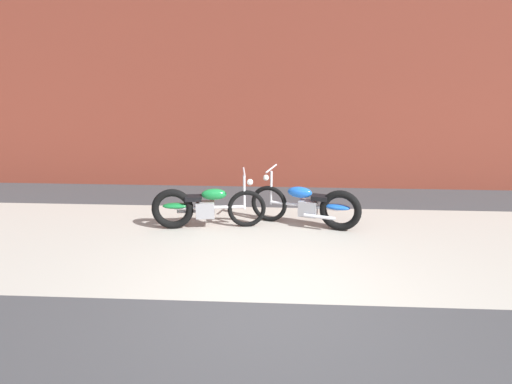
# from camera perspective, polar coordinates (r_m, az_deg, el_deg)

# --- Properties ---
(ground_plane) EXTENTS (80.00, 80.00, 0.00)m
(ground_plane) POSITION_cam_1_polar(r_m,az_deg,el_deg) (5.39, 1.80, -14.75)
(ground_plane) COLOR #38383A
(sidewalk_slab) EXTENTS (36.00, 3.50, 0.01)m
(sidewalk_slab) POSITION_cam_1_polar(r_m,az_deg,el_deg) (6.93, 2.13, -6.97)
(sidewalk_slab) COLOR #9E998E
(sidewalk_slab) RESTS_ON ground
(brick_building_wall) EXTENTS (36.00, 0.50, 4.82)m
(brick_building_wall) POSITION_cam_1_polar(r_m,az_deg,el_deg) (9.77, 2.64, 14.81)
(brick_building_wall) COLOR brown
(brick_building_wall) RESTS_ON ground
(motorcycle_green) EXTENTS (2.00, 0.58, 1.03)m
(motorcycle_green) POSITION_cam_1_polar(r_m,az_deg,el_deg) (7.48, -7.46, -1.96)
(motorcycle_green) COLOR black
(motorcycle_green) RESTS_ON ground
(motorcycle_blue) EXTENTS (1.95, 0.81, 1.03)m
(motorcycle_blue) POSITION_cam_1_polar(r_m,az_deg,el_deg) (7.53, 7.62, -1.83)
(motorcycle_blue) COLOR black
(motorcycle_blue) RESTS_ON ground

